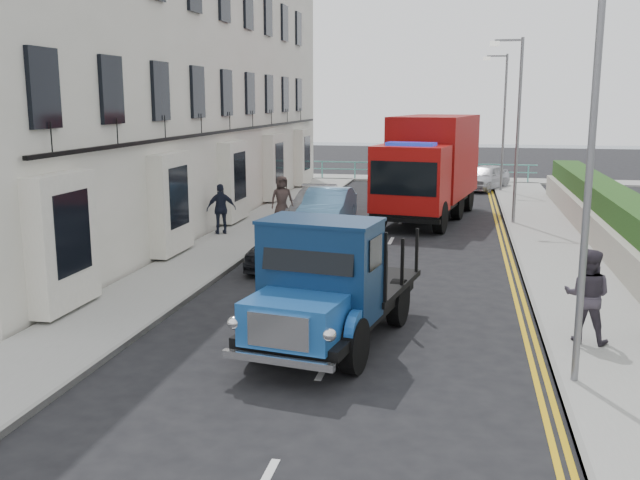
{
  "coord_description": "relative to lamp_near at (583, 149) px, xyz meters",
  "views": [
    {
      "loc": [
        2.32,
        -13.94,
        4.77
      ],
      "look_at": [
        -1.03,
        2.74,
        1.4
      ],
      "focal_mm": 40.0,
      "sensor_mm": 36.0,
      "label": 1
    }
  ],
  "objects": [
    {
      "name": "pedestrian_west_far",
      "position": [
        -8.58,
        14.17,
        -2.98
      ],
      "size": [
        1.04,
        0.92,
        1.8
      ],
      "primitive_type": "imported",
      "rotation": [
        0.0,
        0.0,
        0.5
      ],
      "color": "#3D2F2C",
      "rests_on": "pavement_west"
    },
    {
      "name": "red_lorry",
      "position": [
        -3.16,
        16.97,
        -1.81
      ],
      "size": [
        3.96,
        8.18,
        4.11
      ],
      "rotation": [
        0.0,
        0.0,
        -0.17
      ],
      "color": "black",
      "rests_on": "ground"
    },
    {
      "name": "lamp_mid",
      "position": [
        0.0,
        16.0,
        0.0
      ],
      "size": [
        1.23,
        0.18,
        7.0
      ],
      "color": "slate",
      "rests_on": "ground"
    },
    {
      "name": "seafront_car_left",
      "position": [
        -4.68,
        29.0,
        -3.2
      ],
      "size": [
        3.15,
        5.93,
        1.59
      ],
      "primitive_type": "imported",
      "rotation": [
        0.0,
        0.0,
        3.23
      ],
      "color": "black",
      "rests_on": "ground"
    },
    {
      "name": "lamp_far",
      "position": [
        0.0,
        26.0,
        0.0
      ],
      "size": [
        1.23,
        0.18,
        7.0
      ],
      "color": "slate",
      "rests_on": "ground"
    },
    {
      "name": "promenade",
      "position": [
        -4.18,
        31.0,
        -3.94
      ],
      "size": [
        30.0,
        2.5,
        0.12
      ],
      "primitive_type": "cube",
      "color": "gray",
      "rests_on": "ground"
    },
    {
      "name": "pedestrian_east_far",
      "position": [
        0.6,
        2.09,
        -2.96
      ],
      "size": [
        1.05,
        0.92,
        1.84
      ],
      "primitive_type": "imported",
      "rotation": [
        0.0,
        0.0,
        2.86
      ],
      "color": "#39333E",
      "rests_on": "pavement_east"
    },
    {
      "name": "sea_plane",
      "position": [
        -4.18,
        62.0,
        -4.0
      ],
      "size": [
        120.0,
        120.0,
        0.0
      ],
      "primitive_type": "plane",
      "color": "#4F5D6C",
      "rests_on": "ground"
    },
    {
      "name": "parked_car_rear",
      "position": [
        -7.66,
        15.61,
        -3.36
      ],
      "size": [
        2.11,
        4.5,
        1.27
      ],
      "primitive_type": "imported",
      "rotation": [
        0.0,
        0.0,
        0.08
      ],
      "color": "silver",
      "rests_on": "ground"
    },
    {
      "name": "pavement_east",
      "position": [
        1.12,
        11.0,
        -3.94
      ],
      "size": [
        2.6,
        38.0,
        0.12
      ],
      "primitive_type": "cube",
      "color": "gray",
      "rests_on": "ground"
    },
    {
      "name": "ground",
      "position": [
        -4.18,
        2.0,
        -4.0
      ],
      "size": [
        120.0,
        120.0,
        0.0
      ],
      "primitive_type": "plane",
      "color": "black",
      "rests_on": "ground"
    },
    {
      "name": "seafront_car_right",
      "position": [
        -0.68,
        26.99,
        -3.32
      ],
      "size": [
        3.07,
        4.31,
        1.36
      ],
      "primitive_type": "imported",
      "rotation": [
        0.0,
        0.0,
        -0.41
      ],
      "color": "silver",
      "rests_on": "ground"
    },
    {
      "name": "bedford_lorry",
      "position": [
        -4.37,
        0.92,
        -2.82
      ],
      "size": [
        2.97,
        5.63,
        2.55
      ],
      "rotation": [
        0.0,
        0.0,
        -0.17
      ],
      "color": "black",
      "rests_on": "ground"
    },
    {
      "name": "parked_car_front",
      "position": [
        -6.78,
        7.7,
        -3.33
      ],
      "size": [
        1.8,
        4.0,
        1.33
      ],
      "primitive_type": "imported",
      "rotation": [
        0.0,
        0.0,
        -0.06
      ],
      "color": "black",
      "rests_on": "ground"
    },
    {
      "name": "parked_car_mid",
      "position": [
        -6.78,
        14.0,
        -3.26
      ],
      "size": [
        1.57,
        4.51,
        1.48
      ],
      "primitive_type": "imported",
      "rotation": [
        0.0,
        0.0,
        0.0
      ],
      "color": "#588EBD",
      "rests_on": "ground"
    },
    {
      "name": "lamp_near",
      "position": [
        0.0,
        0.0,
        0.0
      ],
      "size": [
        1.23,
        0.18,
        7.0
      ],
      "color": "slate",
      "rests_on": "ground"
    },
    {
      "name": "terrace_west",
      "position": [
        -13.65,
        15.0,
        3.17
      ],
      "size": [
        6.31,
        30.2,
        14.25
      ],
      "color": "silver",
      "rests_on": "ground"
    },
    {
      "name": "garden_east",
      "position": [
        3.03,
        11.0,
        -3.1
      ],
      "size": [
        1.45,
        28.0,
        1.75
      ],
      "color": "#B2AD9E",
      "rests_on": "ground"
    },
    {
      "name": "pavement_west",
      "position": [
        -9.38,
        11.0,
        -3.94
      ],
      "size": [
        2.4,
        38.0,
        0.12
      ],
      "primitive_type": "cube",
      "color": "gray",
      "rests_on": "ground"
    },
    {
      "name": "seafront_railing",
      "position": [
        -4.18,
        30.2,
        -3.42
      ],
      "size": [
        13.0,
        0.08,
        1.11
      ],
      "color": "#59B2A5",
      "rests_on": "ground"
    },
    {
      "name": "pedestrian_west_near",
      "position": [
        -10.09,
        11.53,
        -3.0
      ],
      "size": [
        1.11,
        0.85,
        1.76
      ],
      "primitive_type": "imported",
      "rotation": [
        0.0,
        0.0,
        3.61
      ],
      "color": "black",
      "rests_on": "pavement_west"
    }
  ]
}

